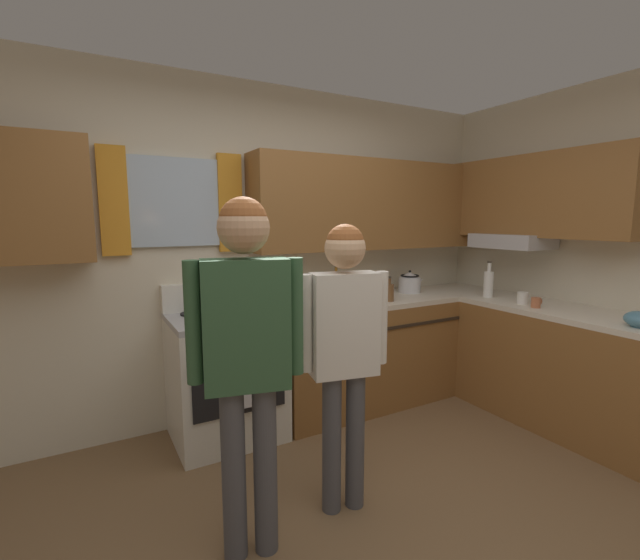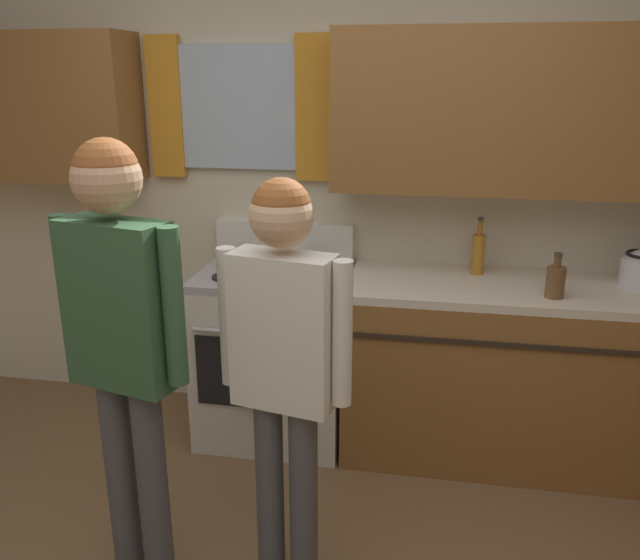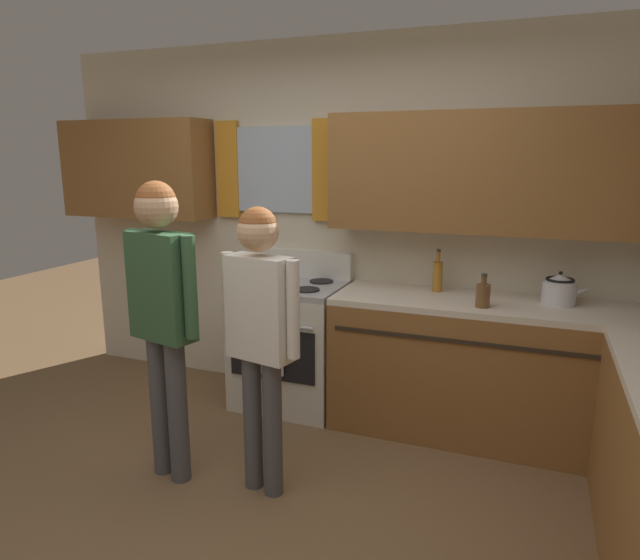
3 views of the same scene
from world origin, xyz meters
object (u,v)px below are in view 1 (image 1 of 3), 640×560
(stove_oven, at_px, (226,374))
(bottle_oil_amber, at_px, (336,286))
(adult_in_plaid, at_px, (344,335))
(cup_terracotta, at_px, (536,302))
(bottle_milk_white, at_px, (488,283))
(stovetop_kettle, at_px, (410,282))
(adult_left, at_px, (246,338))
(bottle_squat_brown, at_px, (389,292))
(mixing_bowl, at_px, (640,320))
(mug_ceramic_white, at_px, (523,298))

(stove_oven, bearing_deg, bottle_oil_amber, 8.17)
(adult_in_plaid, bearing_deg, cup_terracotta, 5.18)
(bottle_milk_white, relative_size, bottle_oil_amber, 1.09)
(stovetop_kettle, xyz_separation_m, adult_left, (-2.00, -1.22, 0.05))
(bottle_oil_amber, relative_size, stovetop_kettle, 1.04)
(cup_terracotta, xyz_separation_m, adult_in_plaid, (-1.84, -0.17, 0.03))
(stovetop_kettle, bearing_deg, adult_in_plaid, -141.33)
(stove_oven, xyz_separation_m, bottle_milk_white, (2.19, -0.43, 0.55))
(stove_oven, distance_m, bottle_oil_amber, 1.16)
(bottle_oil_amber, relative_size, cup_terracotta, 2.63)
(adult_in_plaid, bearing_deg, bottle_squat_brown, 42.08)
(cup_terracotta, height_order, mixing_bowl, mixing_bowl)
(adult_in_plaid, bearing_deg, bottle_milk_white, 18.99)
(adult_left, height_order, adult_in_plaid, adult_left)
(bottle_milk_white, xyz_separation_m, adult_in_plaid, (-1.88, -0.65, -0.05))
(bottle_squat_brown, distance_m, mug_ceramic_white, 1.05)
(stove_oven, bearing_deg, bottle_milk_white, -11.17)
(stovetop_kettle, bearing_deg, adult_left, -148.64)
(bottle_oil_amber, bearing_deg, stove_oven, -171.83)
(adult_left, bearing_deg, mixing_bowl, -10.92)
(cup_terracotta, xyz_separation_m, mixing_bowl, (0.02, -0.69, 0.01))
(bottle_oil_amber, height_order, stovetop_kettle, bottle_oil_amber)
(bottle_milk_white, xyz_separation_m, bottle_squat_brown, (-0.86, 0.27, -0.04))
(bottle_squat_brown, xyz_separation_m, mixing_bowl, (0.83, -1.45, -0.03))
(mug_ceramic_white, height_order, adult_left, adult_left)
(mug_ceramic_white, bearing_deg, stove_oven, 160.67)
(mixing_bowl, bearing_deg, adult_left, 169.08)
(bottle_squat_brown, distance_m, stovetop_kettle, 0.49)
(bottle_milk_white, height_order, mug_ceramic_white, bottle_milk_white)
(bottle_squat_brown, bearing_deg, cup_terracotta, -42.69)
(bottle_squat_brown, distance_m, adult_in_plaid, 1.37)
(stove_oven, height_order, stovetop_kettle, stovetop_kettle)
(stove_oven, height_order, adult_in_plaid, adult_in_plaid)
(bottle_squat_brown, height_order, mug_ceramic_white, bottle_squat_brown)
(stove_oven, distance_m, adult_left, 1.30)
(cup_terracotta, height_order, stovetop_kettle, stovetop_kettle)
(mug_ceramic_white, xyz_separation_m, adult_left, (-2.43, -0.37, 0.10))
(stove_oven, xyz_separation_m, adult_left, (-0.24, -1.14, 0.58))
(adult_in_plaid, bearing_deg, stove_oven, 106.17)
(bottle_milk_white, bearing_deg, adult_in_plaid, -161.01)
(bottle_oil_amber, bearing_deg, bottle_milk_white, -26.06)
(mug_ceramic_white, distance_m, adult_in_plaid, 1.90)
(adult_left, bearing_deg, cup_terracotta, 5.43)
(adult_left, bearing_deg, adult_in_plaid, 6.25)
(mug_ceramic_white, distance_m, mixing_bowl, 0.84)
(stove_oven, relative_size, bottle_squat_brown, 5.37)
(bottle_oil_amber, bearing_deg, adult_in_plaid, -119.66)
(bottle_oil_amber, bearing_deg, stovetop_kettle, -5.03)
(stove_oven, relative_size, mug_ceramic_white, 8.76)
(mug_ceramic_white, xyz_separation_m, adult_in_plaid, (-1.88, -0.31, 0.02))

